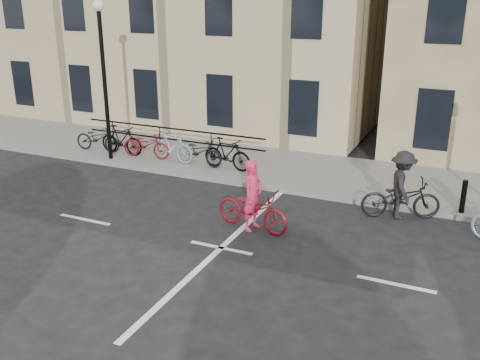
% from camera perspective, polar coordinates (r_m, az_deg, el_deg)
% --- Properties ---
extents(ground, '(120.00, 120.00, 0.00)m').
position_cam_1_polar(ground, '(12.61, -2.03, -7.26)').
color(ground, black).
rests_on(ground, ground).
extents(sidewalk, '(46.00, 4.00, 0.15)m').
position_cam_1_polar(sidewalk, '(19.28, -4.77, 2.48)').
color(sidewalk, slate).
rests_on(sidewalk, ground).
extents(building_west, '(20.00, 10.00, 10.00)m').
position_cam_1_polar(building_west, '(27.03, -7.29, 18.16)').
color(building_west, '#CBB889').
rests_on(building_west, sidewalk).
extents(lamp_post, '(0.36, 0.36, 5.28)m').
position_cam_1_polar(lamp_post, '(18.66, -14.41, 12.12)').
color(lamp_post, black).
rests_on(lamp_post, sidewalk).
extents(bollard_east, '(0.14, 0.14, 0.90)m').
position_cam_1_polar(bollard_east, '(15.19, 22.73, -1.63)').
color(bollard_east, black).
rests_on(bollard_east, sidewalk).
extents(parked_bikes, '(7.25, 1.23, 1.05)m').
position_cam_1_polar(parked_bikes, '(18.79, -8.69, 3.69)').
color(parked_bikes, black).
rests_on(parked_bikes, sidewalk).
extents(cyclist_pink, '(2.12, 1.03, 1.80)m').
position_cam_1_polar(cyclist_pink, '(13.35, 1.35, -2.76)').
color(cyclist_pink, maroon).
rests_on(cyclist_pink, ground).
extents(cyclist_dark, '(2.17, 1.37, 1.82)m').
position_cam_1_polar(cyclist_dark, '(14.62, 16.83, -1.22)').
color(cyclist_dark, black).
rests_on(cyclist_dark, ground).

